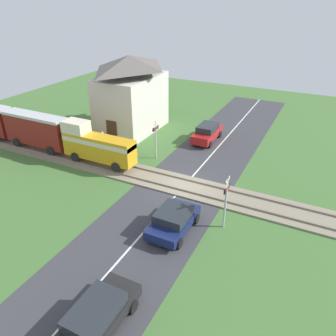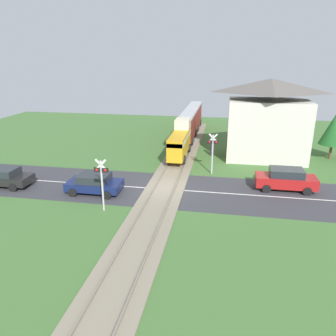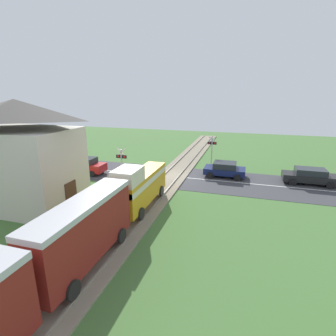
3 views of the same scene
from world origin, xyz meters
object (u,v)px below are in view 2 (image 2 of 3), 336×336
(train, at_px, (188,125))
(station_building, at_px, (268,121))
(car_near_crossing, at_px, (94,183))
(crossing_signal_west_approach, at_px, (102,178))
(car_far_side, at_px, (286,179))
(crossing_signal_east_approach, at_px, (213,148))
(pedestrian_by_station, at_px, (212,148))
(car_behind_queue, at_px, (2,177))

(train, relative_size, station_building, 2.56)
(car_near_crossing, relative_size, crossing_signal_west_approach, 1.12)
(car_far_side, relative_size, station_building, 0.55)
(train, height_order, crossing_signal_west_approach, train)
(crossing_signal_east_approach, height_order, station_building, station_building)
(car_near_crossing, height_order, car_far_side, car_far_side)
(station_building, xyz_separation_m, pedestrian_by_station, (-4.88, 0.05, -2.84))
(car_near_crossing, xyz_separation_m, car_far_side, (13.19, 2.88, 0.09))
(station_building, relative_size, pedestrian_by_station, 4.99)
(crossing_signal_east_approach, relative_size, pedestrian_by_station, 2.21)
(car_behind_queue, height_order, crossing_signal_west_approach, crossing_signal_west_approach)
(car_near_crossing, height_order, pedestrian_by_station, pedestrian_by_station)
(car_behind_queue, bearing_deg, train, 52.47)
(car_near_crossing, relative_size, car_far_side, 0.90)
(car_near_crossing, bearing_deg, car_far_side, 12.32)
(train, relative_size, car_behind_queue, 4.41)
(car_near_crossing, xyz_separation_m, car_behind_queue, (-7.19, 0.00, 0.00))
(car_behind_queue, relative_size, pedestrian_by_station, 2.89)
(train, bearing_deg, crossing_signal_east_approach, -72.80)
(pedestrian_by_station, bearing_deg, car_behind_queue, -144.38)
(car_near_crossing, xyz_separation_m, station_building, (12.48, 10.56, 2.79))
(train, height_order, car_behind_queue, train)
(train, distance_m, crossing_signal_east_approach, 10.59)
(train, bearing_deg, crossing_signal_west_approach, -99.86)
(station_building, bearing_deg, car_near_crossing, -139.78)
(car_far_side, relative_size, crossing_signal_east_approach, 1.25)
(train, xyz_separation_m, car_near_crossing, (-4.72, -15.50, -1.15))
(pedestrian_by_station, bearing_deg, crossing_signal_west_approach, -114.66)
(car_behind_queue, height_order, station_building, station_building)
(crossing_signal_east_approach, distance_m, pedestrian_by_station, 5.42)
(crossing_signal_east_approach, distance_m, station_building, 7.08)
(car_far_side, bearing_deg, crossing_signal_west_approach, -155.09)
(crossing_signal_west_approach, bearing_deg, car_far_side, 24.91)
(train, relative_size, crossing_signal_east_approach, 5.78)
(train, distance_m, car_near_crossing, 16.24)
(station_building, bearing_deg, crossing_signal_east_approach, -131.88)
(car_behind_queue, bearing_deg, pedestrian_by_station, 35.62)
(train, xyz_separation_m, pedestrian_by_station, (2.89, -4.90, -1.19))
(train, bearing_deg, car_near_crossing, -106.92)
(car_far_side, relative_size, car_behind_queue, 0.95)
(car_near_crossing, distance_m, pedestrian_by_station, 13.05)
(train, distance_m, car_far_side, 15.24)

